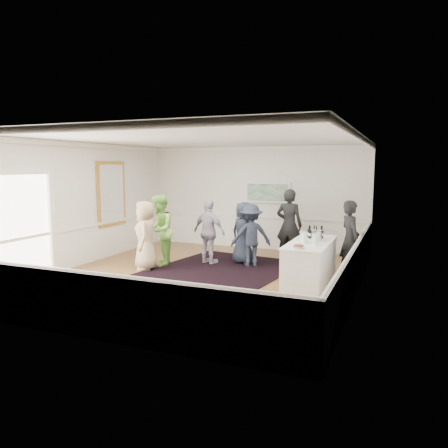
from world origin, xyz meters
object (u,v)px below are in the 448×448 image
at_px(guest_tan, 145,235).
at_px(guest_green, 159,230).
at_px(bartender, 350,239).
at_px(guest_dark_a, 251,235).
at_px(nut_bowl, 299,247).
at_px(ice_bucket, 317,236).
at_px(serving_table, 310,262).
at_px(guest_lilac, 209,232).
at_px(guest_navy, 244,233).
at_px(guest_dark_b, 289,225).

xyz_separation_m(guest_tan, guest_green, (0.08, 0.54, 0.06)).
height_order(bartender, guest_dark_a, bartender).
bearing_deg(nut_bowl, ice_bucket, 81.54).
bearing_deg(serving_table, ice_bucket, 61.42).
relative_size(serving_table, guest_lilac, 1.33).
bearing_deg(guest_lilac, guest_dark_a, -156.22).
height_order(guest_lilac, guest_navy, guest_lilac).
distance_m(serving_table, guest_dark_b, 2.31).
xyz_separation_m(guest_lilac, guest_dark_a, (1.12, 0.16, -0.05)).
distance_m(guest_tan, guest_green, 0.55).
distance_m(guest_green, guest_dark_a, 2.39).
bearing_deg(guest_dark_a, serving_table, 119.00).
distance_m(guest_green, guest_navy, 2.22).
relative_size(serving_table, guest_navy, 1.39).
bearing_deg(bartender, serving_table, 107.51).
height_order(guest_green, guest_dark_a, guest_green).
bearing_deg(guest_dark_b, guest_tan, 41.91).
bearing_deg(guest_lilac, guest_green, 47.15).
bearing_deg(ice_bucket, guest_green, 179.55).
bearing_deg(guest_lilac, ice_bucket, -177.81).
height_order(bartender, guest_tan, bartender).
height_order(guest_tan, guest_lilac, guest_tan).
distance_m(bartender, guest_tan, 4.96).
distance_m(guest_dark_a, nut_bowl, 2.58).
bearing_deg(bartender, guest_dark_a, 54.60).
xyz_separation_m(guest_dark_a, nut_bowl, (1.69, -1.95, 0.15)).
distance_m(serving_table, ice_bucket, 0.61).
distance_m(guest_green, ice_bucket, 4.08).
relative_size(serving_table, nut_bowl, 9.41).
relative_size(bartender, guest_dark_a, 1.12).
distance_m(bartender, guest_navy, 2.81).
bearing_deg(guest_navy, guest_dark_a, 162.04).
distance_m(guest_tan, guest_navy, 2.59).
xyz_separation_m(guest_navy, nut_bowl, (1.96, -2.16, 0.14)).
bearing_deg(guest_navy, guest_dark_b, -124.26).
height_order(guest_green, ice_bucket, guest_green).
relative_size(guest_dark_a, nut_bowl, 6.65).
xyz_separation_m(guest_lilac, ice_bucket, (2.96, -0.71, 0.18)).
height_order(bartender, guest_green, guest_green).
distance_m(serving_table, nut_bowl, 1.03).
height_order(guest_dark_b, ice_bucket, guest_dark_b).
xyz_separation_m(guest_dark_a, guest_dark_b, (0.76, 0.97, 0.18)).
relative_size(serving_table, ice_bucket, 8.79).
relative_size(guest_green, guest_lilac, 1.08).
xyz_separation_m(guest_tan, guest_dark_a, (2.32, 1.38, -0.06)).
relative_size(serving_table, guest_dark_b, 1.15).
relative_size(bartender, guest_green, 0.97).
height_order(serving_table, guest_green, guest_green).
relative_size(bartender, guest_lilac, 1.05).
distance_m(bartender, ice_bucket, 0.95).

